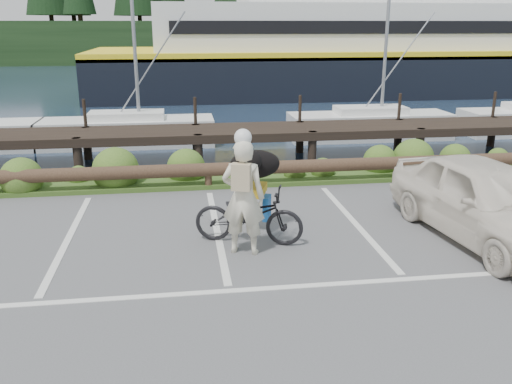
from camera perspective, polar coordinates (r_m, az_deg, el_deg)
ground at (r=8.07m, az=-3.11°, el=-9.09°), size 72.00×72.00×0.00m
harbor_backdrop at (r=85.71m, az=-7.66°, el=14.69°), size 170.00×160.00×30.00m
vegetation_strip at (r=13.01m, az=-5.19°, el=1.44°), size 34.00×1.60×0.10m
log_rail at (r=12.36m, az=-5.01°, el=0.34°), size 32.00×0.30×0.60m
bicycle at (r=9.15m, az=-0.78°, el=-2.48°), size 1.97×1.20×0.98m
cyclist at (r=8.60m, az=-1.34°, el=-0.57°), size 0.80×0.65×1.89m
dog at (r=9.50m, az=-0.11°, el=2.94°), size 0.69×0.97×0.51m
parked_car at (r=10.06m, az=22.99°, el=-0.77°), size 2.17×4.30×1.41m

